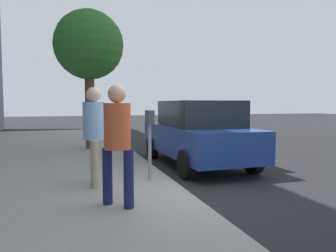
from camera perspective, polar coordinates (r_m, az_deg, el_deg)
ground_plane at (r=5.96m, az=2.77°, el=-12.44°), size 80.00×80.00×0.00m
sidewalk_slab at (r=5.70m, az=-27.72°, el=-12.90°), size 28.00×6.00×0.15m
parking_meter at (r=6.30m, az=-3.33°, el=-0.74°), size 0.36×0.12×1.41m
pedestrian_at_meter at (r=6.03m, az=-13.25°, el=-0.22°), size 0.55×0.40×1.85m
pedestrian_bystander at (r=4.74m, az=-9.15°, el=-1.53°), size 0.43×0.43×1.82m
parked_sedan_near at (r=8.64m, az=5.35°, el=-1.25°), size 4.43×2.03×1.77m
street_tree at (r=11.31m, az=-14.13°, el=13.83°), size 2.34×2.34×4.70m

